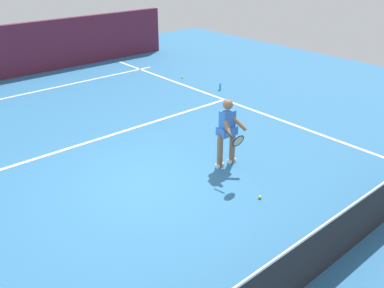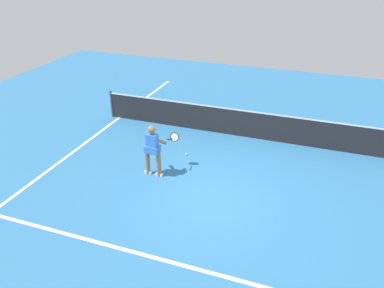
% 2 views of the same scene
% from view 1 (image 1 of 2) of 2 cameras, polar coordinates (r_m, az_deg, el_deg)
% --- Properties ---
extents(ground_plane, '(25.34, 25.34, 0.00)m').
position_cam_1_polar(ground_plane, '(8.70, -7.24, -5.49)').
color(ground_plane, teal).
extents(baseline_marking, '(10.96, 0.10, 0.01)m').
position_cam_1_polar(baseline_marking, '(14.80, -23.35, 6.03)').
color(baseline_marking, white).
rests_on(baseline_marking, ground).
extents(service_line_marking, '(9.96, 0.10, 0.01)m').
position_cam_1_polar(service_line_marking, '(10.65, -14.88, -0.01)').
color(service_line_marking, white).
rests_on(service_line_marking, ground).
extents(sideline_left_marking, '(0.10, 17.49, 0.01)m').
position_cam_1_polar(sideline_left_marking, '(11.84, 13.07, 2.86)').
color(sideline_left_marking, white).
rests_on(sideline_left_marking, ground).
extents(court_net, '(10.64, 0.08, 1.06)m').
position_cam_1_polar(court_net, '(6.12, 14.65, -15.96)').
color(court_net, '#4C4C51').
rests_on(court_net, ground).
extents(tennis_player, '(0.81, 0.92, 1.55)m').
position_cam_1_polar(tennis_player, '(8.99, 4.91, 1.83)').
color(tennis_player, '#8C6647').
rests_on(tennis_player, ground).
extents(tennis_ball_near, '(0.07, 0.07, 0.07)m').
position_cam_1_polar(tennis_ball_near, '(15.56, -1.37, 9.16)').
color(tennis_ball_near, '#D1E533').
rests_on(tennis_ball_near, ground).
extents(tennis_ball_mid, '(0.07, 0.07, 0.07)m').
position_cam_1_polar(tennis_ball_mid, '(8.26, 9.32, -7.22)').
color(tennis_ball_mid, '#D1E533').
rests_on(tennis_ball_mid, ground).
extents(water_bottle, '(0.07, 0.07, 0.24)m').
position_cam_1_polar(water_bottle, '(14.26, 3.89, 7.91)').
color(water_bottle, '#4C9EE5').
rests_on(water_bottle, ground).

